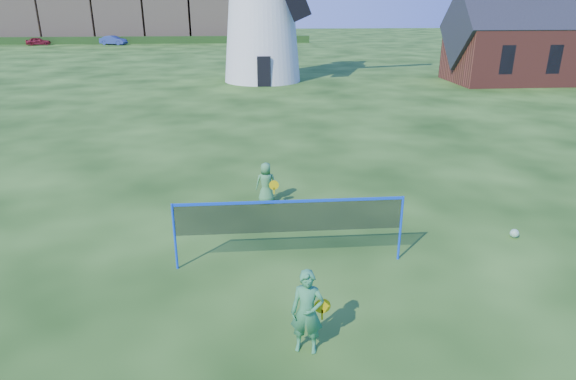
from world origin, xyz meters
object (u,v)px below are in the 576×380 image
(chapel, at_px, (534,42))
(player_girl, at_px, (307,312))
(play_ball, at_px, (514,233))
(car_right, at_px, (113,40))
(car_left, at_px, (38,41))
(badminton_net, at_px, (290,218))
(player_boy, at_px, (266,183))

(chapel, distance_m, player_girl, 35.27)
(chapel, bearing_deg, play_ball, -120.03)
(player_girl, xyz_separation_m, car_right, (-19.25, 67.26, -0.14))
(car_left, xyz_separation_m, car_right, (10.28, -0.13, 0.08))
(badminton_net, relative_size, player_boy, 4.12)
(play_ball, relative_size, car_right, 0.06)
(player_boy, bearing_deg, badminton_net, 95.20)
(player_boy, height_order, car_left, player_boy)
(chapel, bearing_deg, badminton_net, -127.99)
(player_boy, relative_size, car_right, 0.33)
(player_boy, height_order, play_ball, player_boy)
(play_ball, xyz_separation_m, car_left, (-35.25, 63.58, 0.43))
(chapel, relative_size, badminton_net, 2.40)
(car_left, relative_size, car_right, 0.84)
(badminton_net, distance_m, car_right, 67.11)
(chapel, distance_m, badminton_net, 32.89)
(chapel, bearing_deg, car_left, 142.22)
(badminton_net, distance_m, player_boy, 3.73)
(player_boy, relative_size, play_ball, 5.57)
(chapel, relative_size, player_girl, 8.04)
(player_girl, distance_m, play_ball, 6.90)
(badminton_net, height_order, player_boy, badminton_net)
(play_ball, bearing_deg, badminton_net, -171.64)
(badminton_net, xyz_separation_m, car_left, (-29.51, 64.42, -0.60))
(play_ball, bearing_deg, car_right, 111.48)
(chapel, height_order, player_boy, chapel)
(chapel, distance_m, player_boy, 30.36)
(player_boy, bearing_deg, chapel, -133.26)
(chapel, height_order, player_girl, chapel)
(badminton_net, height_order, play_ball, badminton_net)
(player_boy, xyz_separation_m, car_right, (-18.86, 60.62, 0.01))
(chapel, height_order, car_left, chapel)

